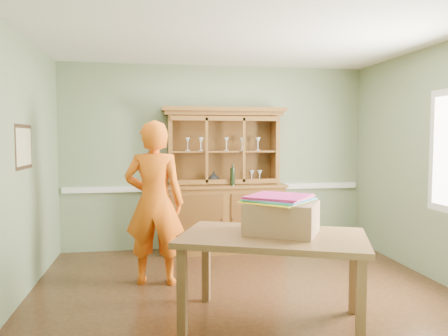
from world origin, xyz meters
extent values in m
plane|color=#4E2F19|center=(0.00, 0.00, 0.00)|extent=(4.50, 4.50, 0.00)
plane|color=white|center=(0.00, 0.00, 2.70)|extent=(4.50, 4.50, 0.00)
plane|color=gray|center=(0.00, 2.00, 1.35)|extent=(4.50, 0.00, 4.50)
plane|color=gray|center=(-2.25, 0.00, 1.35)|extent=(0.00, 4.00, 4.00)
plane|color=gray|center=(2.25, 0.00, 1.35)|extent=(0.00, 4.00, 4.00)
plane|color=gray|center=(0.00, -2.00, 1.35)|extent=(4.50, 0.00, 4.50)
cube|color=white|center=(0.00, 1.98, 0.90)|extent=(4.41, 0.05, 0.08)
cube|color=#362215|center=(-2.23, 0.30, 1.55)|extent=(0.03, 0.60, 0.46)
cube|color=beige|center=(-2.22, 0.30, 1.55)|extent=(0.01, 0.52, 0.38)
cube|color=brown|center=(0.08, 1.74, 0.47)|extent=(1.69, 0.52, 0.94)
cube|color=brown|center=(0.08, 1.73, 0.96)|extent=(1.74, 0.57, 0.04)
cube|color=brown|center=(0.08, 1.98, 1.47)|extent=(1.59, 0.04, 0.98)
cube|color=brown|center=(-0.69, 1.82, 1.47)|extent=(0.06, 0.36, 0.98)
cube|color=brown|center=(0.85, 1.82, 1.47)|extent=(0.06, 0.36, 0.98)
cube|color=brown|center=(0.08, 1.82, 1.99)|extent=(1.69, 0.41, 0.06)
cube|color=brown|center=(0.08, 1.80, 2.04)|extent=(1.76, 0.45, 0.06)
cube|color=brown|center=(0.08, 1.82, 1.44)|extent=(1.48, 0.31, 0.02)
imported|color=#B2B2B7|center=(-0.06, 1.82, 1.07)|extent=(0.17, 0.17, 0.18)
imported|color=#E5EA3C|center=(-0.34, 1.82, 1.00)|extent=(0.20, 0.20, 0.05)
cylinder|color=black|center=(0.17, 1.58, 1.13)|extent=(0.07, 0.07, 0.30)
cube|color=brown|center=(0.09, -0.78, 0.77)|extent=(1.83, 1.48, 0.05)
cube|color=brown|center=(-0.71, -0.88, 0.37)|extent=(0.10, 0.10, 0.74)
cube|color=brown|center=(-0.42, -0.15, 0.37)|extent=(0.10, 0.10, 0.74)
cube|color=brown|center=(0.61, -1.41, 0.37)|extent=(0.10, 0.10, 0.74)
cube|color=brown|center=(0.90, -0.68, 0.37)|extent=(0.10, 0.10, 0.74)
cube|color=#986D4E|center=(0.19, -0.73, 0.94)|extent=(0.76, 0.72, 0.28)
cube|color=yellow|center=(0.15, -0.70, 1.08)|extent=(0.71, 0.71, 0.01)
cube|color=green|center=(0.15, -0.70, 1.09)|extent=(0.71, 0.71, 0.01)
cube|color=#2C90D2|center=(0.15, -0.70, 1.10)|extent=(0.71, 0.71, 0.01)
cube|color=pink|center=(0.15, -0.70, 1.11)|extent=(0.71, 0.71, 0.01)
cube|color=#CA1E4D|center=(0.15, -0.70, 1.12)|extent=(0.71, 0.71, 0.01)
cube|color=#CA1E77|center=(0.15, -0.70, 1.13)|extent=(0.71, 0.71, 0.01)
imported|color=#E85F0E|center=(-0.92, 0.48, 0.92)|extent=(0.74, 0.55, 1.83)
camera|label=1|loc=(-0.95, -4.42, 1.65)|focal=35.00mm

